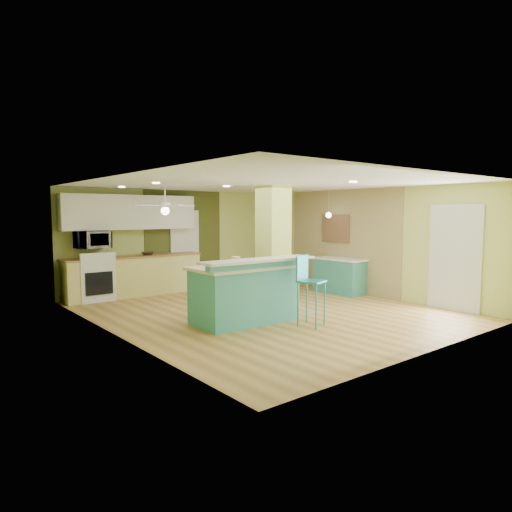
# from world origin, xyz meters

# --- Properties ---
(floor) EXTENTS (6.00, 7.00, 0.01)m
(floor) POSITION_xyz_m (0.00, 0.00, -0.01)
(floor) COLOR olive
(floor) RESTS_ON ground
(ceiling) EXTENTS (6.00, 7.00, 0.01)m
(ceiling) POSITION_xyz_m (0.00, 0.00, 2.50)
(ceiling) COLOR white
(ceiling) RESTS_ON wall_back
(wall_back) EXTENTS (6.00, 0.01, 2.50)m
(wall_back) POSITION_xyz_m (0.00, 3.50, 1.25)
(wall_back) COLOR #BBC76A
(wall_back) RESTS_ON floor
(wall_front) EXTENTS (6.00, 0.01, 2.50)m
(wall_front) POSITION_xyz_m (0.00, -3.50, 1.25)
(wall_front) COLOR #BBC76A
(wall_front) RESTS_ON floor
(wall_left) EXTENTS (0.01, 7.00, 2.50)m
(wall_left) POSITION_xyz_m (-3.00, 0.00, 1.25)
(wall_left) COLOR #BBC76A
(wall_left) RESTS_ON floor
(wall_right) EXTENTS (0.01, 7.00, 2.50)m
(wall_right) POSITION_xyz_m (3.00, 0.00, 1.25)
(wall_right) COLOR #BBC76A
(wall_right) RESTS_ON floor
(wood_panel) EXTENTS (0.02, 3.40, 2.50)m
(wood_panel) POSITION_xyz_m (2.99, 0.60, 1.25)
(wood_panel) COLOR olive
(wood_panel) RESTS_ON floor
(olive_accent) EXTENTS (2.20, 0.02, 2.50)m
(olive_accent) POSITION_xyz_m (0.20, 3.49, 1.25)
(olive_accent) COLOR #454B1E
(olive_accent) RESTS_ON floor
(interior_door) EXTENTS (0.82, 0.05, 2.00)m
(interior_door) POSITION_xyz_m (0.20, 3.46, 1.00)
(interior_door) COLOR silver
(interior_door) RESTS_ON floor
(french_door) EXTENTS (0.04, 1.08, 2.10)m
(french_door) POSITION_xyz_m (2.97, -2.30, 1.05)
(french_door) COLOR silver
(french_door) RESTS_ON floor
(column) EXTENTS (0.55, 0.55, 2.50)m
(column) POSITION_xyz_m (0.65, 0.50, 1.25)
(column) COLOR #C9DB65
(column) RESTS_ON floor
(kitchen_run) EXTENTS (3.25, 0.63, 0.94)m
(kitchen_run) POSITION_xyz_m (-1.30, 3.20, 0.47)
(kitchen_run) COLOR #DBD372
(kitchen_run) RESTS_ON floor
(stove) EXTENTS (0.76, 0.66, 1.08)m
(stove) POSITION_xyz_m (-2.25, 3.19, 0.46)
(stove) COLOR white
(stove) RESTS_ON floor
(upper_cabinets) EXTENTS (3.20, 0.34, 0.80)m
(upper_cabinets) POSITION_xyz_m (-1.30, 3.32, 1.95)
(upper_cabinets) COLOR white
(upper_cabinets) RESTS_ON wall_back
(microwave) EXTENTS (0.70, 0.48, 0.39)m
(microwave) POSITION_xyz_m (-2.25, 3.20, 1.35)
(microwave) COLOR silver
(microwave) RESTS_ON wall_back
(ceiling_fan) EXTENTS (1.41, 1.41, 0.61)m
(ceiling_fan) POSITION_xyz_m (-1.10, 2.00, 2.08)
(ceiling_fan) COLOR white
(ceiling_fan) RESTS_ON ceiling
(pendant_lamp) EXTENTS (0.14, 0.14, 0.69)m
(pendant_lamp) POSITION_xyz_m (2.65, 0.75, 1.88)
(pendant_lamp) COLOR silver
(pendant_lamp) RESTS_ON ceiling
(wall_decor) EXTENTS (0.03, 0.90, 0.70)m
(wall_decor) POSITION_xyz_m (2.96, 0.80, 1.55)
(wall_decor) COLOR brown
(wall_decor) RESTS_ON wood_panel
(peninsula) EXTENTS (2.19, 1.19, 1.16)m
(peninsula) POSITION_xyz_m (-0.86, -0.49, 0.54)
(peninsula) COLOR teal
(peninsula) RESTS_ON floor
(bar_stool) EXTENTS (0.51, 0.51, 1.22)m
(bar_stool) POSITION_xyz_m (-0.19, -1.36, 0.81)
(bar_stool) COLOR teal
(bar_stool) RESTS_ON floor
(side_counter) EXTENTS (0.56, 1.31, 0.84)m
(side_counter) POSITION_xyz_m (2.70, 0.43, 0.42)
(side_counter) COLOR teal
(side_counter) RESTS_ON floor
(fruit_bowl) EXTENTS (0.38, 0.38, 0.07)m
(fruit_bowl) POSITION_xyz_m (-0.98, 3.15, 0.98)
(fruit_bowl) COLOR #372416
(fruit_bowl) RESTS_ON kitchen_run
(canister) EXTENTS (0.15, 0.15, 0.17)m
(canister) POSITION_xyz_m (-1.09, -0.52, 1.10)
(canister) COLOR yellow
(canister) RESTS_ON peninsula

